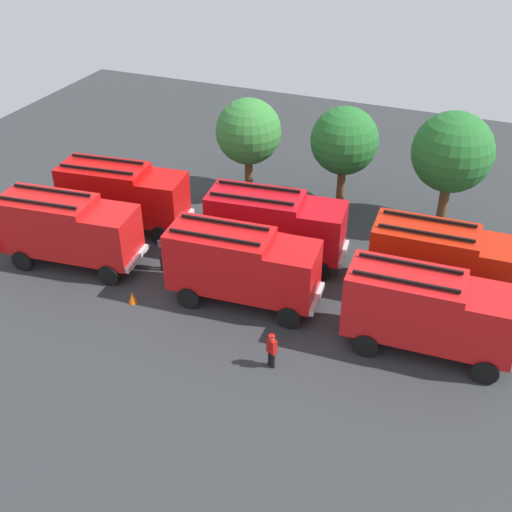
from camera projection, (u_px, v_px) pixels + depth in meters
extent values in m
plane|color=#2D3033|center=(256.00, 279.00, 32.02)|extent=(55.14, 55.14, 0.00)
cube|color=red|center=(113.00, 236.00, 31.54)|extent=(2.46, 2.73, 2.60)
cube|color=#8C9EAD|center=(131.00, 233.00, 31.13)|extent=(0.31, 2.12, 1.46)
cube|color=red|center=(50.00, 223.00, 32.25)|extent=(5.04, 3.01, 2.90)
cube|color=black|center=(52.00, 190.00, 31.95)|extent=(4.31, 0.59, 0.12)
cube|color=black|center=(37.00, 203.00, 30.84)|extent=(4.31, 0.59, 0.12)
cube|color=silver|center=(137.00, 258.00, 31.89)|extent=(0.46, 2.38, 0.28)
cylinder|color=black|center=(130.00, 250.00, 33.31)|extent=(1.13, 0.47, 1.10)
cylinder|color=black|center=(109.00, 275.00, 31.37)|extent=(1.13, 0.47, 1.10)
cylinder|color=black|center=(48.00, 237.00, 34.42)|extent=(1.13, 0.47, 1.10)
cylinder|color=black|center=(23.00, 260.00, 32.49)|extent=(1.13, 0.47, 1.10)
cube|color=red|center=(293.00, 274.00, 28.72)|extent=(2.39, 2.66, 2.60)
cube|color=#8C9EAD|center=(315.00, 272.00, 28.29)|extent=(0.24, 2.12, 1.46)
cube|color=red|center=(221.00, 258.00, 29.53)|extent=(4.98, 2.86, 2.90)
cube|color=black|center=(225.00, 222.00, 29.22)|extent=(4.32, 0.45, 0.12)
cube|color=black|center=(214.00, 237.00, 28.12)|extent=(4.32, 0.45, 0.12)
cube|color=silver|center=(317.00, 299.00, 29.05)|extent=(0.38, 2.38, 0.28)
cylinder|color=black|center=(302.00, 287.00, 30.48)|extent=(1.12, 0.43, 1.10)
cylinder|color=black|center=(289.00, 317.00, 28.56)|extent=(1.12, 0.43, 1.10)
cylinder|color=black|center=(207.00, 270.00, 31.72)|extent=(1.12, 0.43, 1.10)
cylinder|color=black|center=(189.00, 297.00, 29.80)|extent=(1.12, 0.43, 1.10)
cube|color=red|center=(489.00, 323.00, 25.76)|extent=(2.31, 2.60, 2.60)
cube|color=red|center=(403.00, 303.00, 26.66)|extent=(4.91, 2.71, 2.90)
cube|color=black|center=(410.00, 263.00, 26.35)|extent=(4.32, 0.31, 0.12)
cube|color=black|center=(406.00, 281.00, 25.26)|extent=(4.32, 0.31, 0.12)
cylinder|color=black|center=(488.00, 335.00, 27.50)|extent=(1.11, 0.40, 1.10)
cylinder|color=black|center=(485.00, 371.00, 25.61)|extent=(1.11, 0.40, 1.10)
cylinder|color=black|center=(376.00, 312.00, 28.87)|extent=(1.11, 0.40, 1.10)
cylinder|color=black|center=(366.00, 345.00, 26.98)|extent=(1.11, 0.40, 1.10)
cube|color=red|center=(164.00, 200.00, 34.74)|extent=(2.48, 2.74, 2.60)
cube|color=#8C9EAD|center=(181.00, 197.00, 34.34)|extent=(0.33, 2.12, 1.46)
cube|color=red|center=(105.00, 190.00, 35.42)|extent=(5.06, 3.05, 2.90)
cube|color=black|center=(107.00, 159.00, 35.12)|extent=(4.30, 0.63, 0.12)
cube|color=black|center=(96.00, 169.00, 34.01)|extent=(4.30, 0.63, 0.12)
cube|color=silver|center=(185.00, 221.00, 35.10)|extent=(0.48, 2.38, 0.28)
cylinder|color=black|center=(177.00, 214.00, 36.51)|extent=(1.13, 0.48, 1.10)
cylinder|color=black|center=(161.00, 235.00, 34.57)|extent=(1.13, 0.48, 1.10)
cylinder|color=black|center=(100.00, 204.00, 37.59)|extent=(1.13, 0.48, 1.10)
cylinder|color=black|center=(80.00, 223.00, 35.65)|extent=(1.13, 0.48, 1.10)
cube|color=red|center=(322.00, 231.00, 31.88)|extent=(2.46, 2.72, 2.60)
cube|color=#8C9EAD|center=(343.00, 229.00, 31.47)|extent=(0.31, 2.12, 1.46)
cube|color=red|center=(255.00, 219.00, 32.60)|extent=(5.04, 3.01, 2.90)
cube|color=black|center=(259.00, 186.00, 32.29)|extent=(4.31, 0.59, 0.12)
cube|color=black|center=(252.00, 199.00, 31.19)|extent=(4.31, 0.59, 0.12)
cube|color=silver|center=(344.00, 254.00, 32.24)|extent=(0.46, 2.38, 0.28)
cylinder|color=black|center=(328.00, 246.00, 33.65)|extent=(1.13, 0.47, 1.10)
cylinder|color=black|center=(319.00, 270.00, 31.72)|extent=(1.13, 0.47, 1.10)
cylinder|color=black|center=(240.00, 233.00, 34.77)|extent=(1.13, 0.47, 1.10)
cylinder|color=black|center=(227.00, 256.00, 32.83)|extent=(1.13, 0.47, 1.10)
cube|color=red|center=(500.00, 271.00, 28.91)|extent=(2.30, 2.59, 2.60)
cube|color=red|center=(423.00, 254.00, 29.82)|extent=(4.90, 2.70, 2.90)
cube|color=black|center=(430.00, 219.00, 29.50)|extent=(4.32, 0.30, 0.12)
cube|color=black|center=(426.00, 233.00, 28.42)|extent=(4.32, 0.30, 0.12)
cylinder|color=black|center=(498.00, 285.00, 30.65)|extent=(1.11, 0.40, 1.10)
cylinder|color=black|center=(496.00, 314.00, 28.76)|extent=(1.11, 0.40, 1.10)
cylinder|color=black|center=(397.00, 266.00, 32.03)|extent=(1.11, 0.40, 1.10)
cylinder|color=black|center=(389.00, 292.00, 30.14)|extent=(1.11, 0.40, 1.10)
cylinder|color=black|center=(162.00, 264.00, 32.45)|extent=(0.16, 0.16, 0.80)
cylinder|color=black|center=(162.00, 262.00, 32.63)|extent=(0.16, 0.16, 0.80)
cube|color=black|center=(161.00, 251.00, 32.13)|extent=(0.43, 0.48, 0.69)
sphere|color=beige|center=(160.00, 243.00, 31.88)|extent=(0.23, 0.23, 0.23)
cylinder|color=black|center=(160.00, 242.00, 31.83)|extent=(0.28, 0.28, 0.07)
cylinder|color=black|center=(83.00, 193.00, 39.17)|extent=(0.16, 0.16, 0.76)
cylinder|color=black|center=(80.00, 193.00, 39.07)|extent=(0.16, 0.16, 0.76)
cube|color=black|center=(80.00, 183.00, 38.73)|extent=(0.44, 0.48, 0.66)
sphere|color=#9E704C|center=(79.00, 176.00, 38.49)|extent=(0.21, 0.21, 0.21)
cylinder|color=black|center=(79.00, 175.00, 38.44)|extent=(0.27, 0.27, 0.06)
cylinder|color=black|center=(270.00, 358.00, 26.53)|extent=(0.16, 0.16, 0.77)
cylinder|color=black|center=(273.00, 360.00, 26.40)|extent=(0.16, 0.16, 0.77)
cube|color=#B7140F|center=(272.00, 346.00, 26.08)|extent=(0.48, 0.40, 0.67)
sphere|color=tan|center=(272.00, 338.00, 25.83)|extent=(0.22, 0.22, 0.22)
cylinder|color=#B7140F|center=(272.00, 336.00, 25.79)|extent=(0.27, 0.27, 0.07)
cylinder|color=brown|center=(249.00, 176.00, 39.23)|extent=(0.49, 0.49, 2.47)
sphere|color=#337A33|center=(248.00, 131.00, 37.64)|extent=(3.96, 3.96, 3.96)
cylinder|color=brown|center=(341.00, 186.00, 38.04)|extent=(0.50, 0.50, 2.48)
sphere|color=#236628|center=(344.00, 141.00, 36.45)|extent=(3.96, 3.96, 3.96)
cylinder|color=brown|center=(443.00, 205.00, 35.71)|extent=(0.55, 0.55, 2.76)
sphere|color=#236628|center=(453.00, 152.00, 33.93)|extent=(4.41, 4.41, 4.41)
cone|color=#F2600C|center=(132.00, 297.00, 30.21)|extent=(0.43, 0.43, 0.61)
cone|color=#F2600C|center=(200.00, 239.00, 34.63)|extent=(0.47, 0.47, 0.67)
cone|color=#F2600C|center=(341.00, 238.00, 34.77)|extent=(0.42, 0.42, 0.60)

